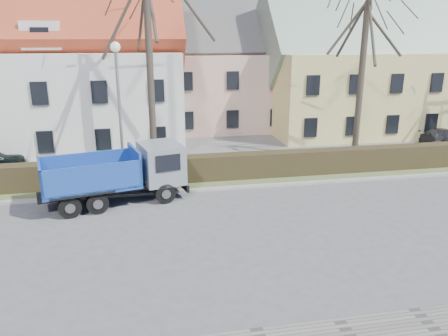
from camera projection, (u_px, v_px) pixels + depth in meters
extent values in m
plane|color=#4F4F52|center=(216.00, 231.00, 16.79)|extent=(120.00, 120.00, 0.00)
cube|color=gray|center=(200.00, 190.00, 21.09)|extent=(80.00, 0.30, 0.12)
cube|color=#4E5C34|center=(196.00, 180.00, 22.60)|extent=(80.00, 3.00, 0.10)
cube|color=black|center=(196.00, 170.00, 22.23)|extent=(60.00, 0.90, 1.30)
imported|color=#26272A|center=(443.00, 136.00, 30.11)|extent=(4.03, 2.68, 1.09)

